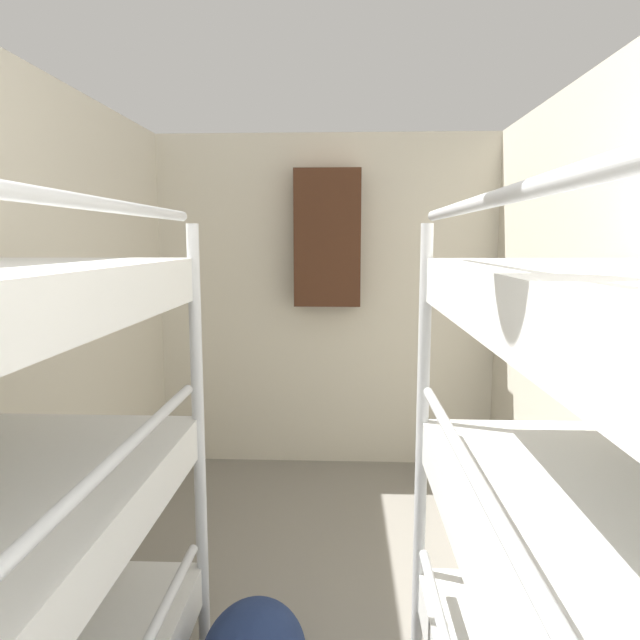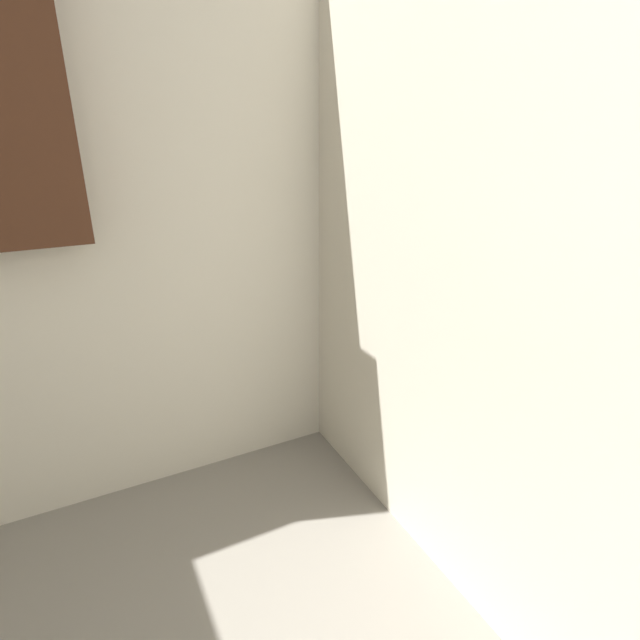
{
  "view_description": "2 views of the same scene",
  "coord_description": "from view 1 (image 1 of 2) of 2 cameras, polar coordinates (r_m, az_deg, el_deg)",
  "views": [
    {
      "loc": [
        0.13,
        0.42,
        1.58
      ],
      "look_at": [
        0.01,
        3.0,
        1.22
      ],
      "focal_mm": 32.0,
      "sensor_mm": 36.0,
      "label": 1
    },
    {
      "loc": [
        0.15,
        2.36,
        1.52
      ],
      "look_at": [
        0.7,
        3.42,
        1.05
      ],
      "focal_mm": 28.0,
      "sensor_mm": 36.0,
      "label": 2
    }
  ],
  "objects": [
    {
      "name": "wall_back",
      "position": [
        3.98,
        0.66,
        1.74
      ],
      "size": [
        2.44,
        0.06,
        2.29
      ],
      "color": "beige",
      "rests_on": "ground_plane"
    },
    {
      "name": "hanging_coat",
      "position": [
        3.81,
        0.74,
        8.18
      ],
      "size": [
        0.44,
        0.12,
        0.9
      ],
      "color": "#472819"
    }
  ]
}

